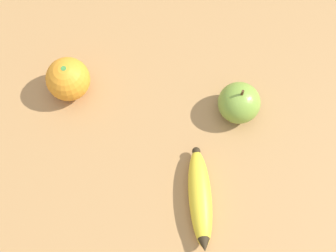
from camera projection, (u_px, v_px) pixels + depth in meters
name	position (u px, v px, depth m)	size (l,w,h in m)	color
ground_plane	(164.00, 154.00, 0.83)	(3.00, 3.00, 0.00)	#A87A47
banana	(200.00, 198.00, 0.78)	(0.18, 0.08, 0.04)	yellow
orange	(68.00, 79.00, 0.84)	(0.08, 0.08, 0.08)	orange
apple	(239.00, 103.00, 0.83)	(0.08, 0.08, 0.08)	olive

